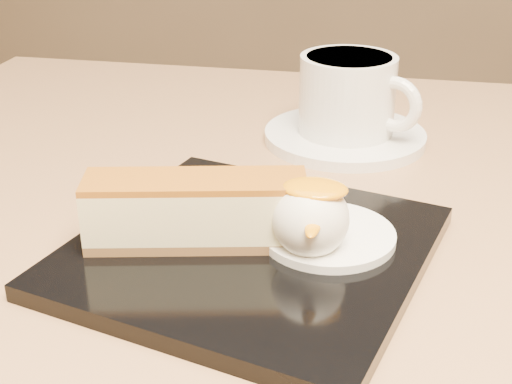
% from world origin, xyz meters
% --- Properties ---
extents(dessert_plate, '(0.27, 0.27, 0.01)m').
position_xyz_m(dessert_plate, '(0.01, -0.05, 0.73)').
color(dessert_plate, black).
rests_on(dessert_plate, table).
extents(cheesecake, '(0.15, 0.07, 0.05)m').
position_xyz_m(cheesecake, '(-0.03, -0.05, 0.76)').
color(cheesecake, brown).
rests_on(cheesecake, dessert_plate).
extents(cream_smear, '(0.09, 0.09, 0.01)m').
position_xyz_m(cream_smear, '(0.06, -0.03, 0.73)').
color(cream_smear, white).
rests_on(cream_smear, dessert_plate).
extents(ice_cream_scoop, '(0.05, 0.05, 0.05)m').
position_xyz_m(ice_cream_scoop, '(0.05, -0.05, 0.76)').
color(ice_cream_scoop, white).
rests_on(ice_cream_scoop, cream_smear).
extents(mango_sauce, '(0.04, 0.03, 0.01)m').
position_xyz_m(mango_sauce, '(0.05, -0.05, 0.78)').
color(mango_sauce, orange).
rests_on(mango_sauce, ice_cream_scoop).
extents(mint_sprig, '(0.03, 0.02, 0.00)m').
position_xyz_m(mint_sprig, '(0.03, -0.01, 0.74)').
color(mint_sprig, green).
rests_on(mint_sprig, cream_smear).
extents(saucer, '(0.15, 0.15, 0.01)m').
position_xyz_m(saucer, '(0.05, 0.18, 0.72)').
color(saucer, white).
rests_on(saucer, table).
extents(coffee_cup, '(0.11, 0.09, 0.07)m').
position_xyz_m(coffee_cup, '(0.06, 0.18, 0.77)').
color(coffee_cup, white).
rests_on(coffee_cup, saucer).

